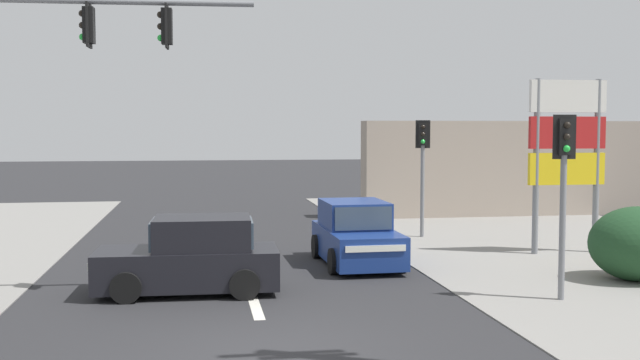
# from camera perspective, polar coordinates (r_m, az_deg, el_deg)

# --- Properties ---
(ground_plane) EXTENTS (140.00, 140.00, 0.00)m
(ground_plane) POSITION_cam_1_polar(r_m,az_deg,el_deg) (11.40, -3.84, -12.85)
(ground_plane) COLOR #28282B
(lane_dash_mid) EXTENTS (0.20, 2.40, 0.01)m
(lane_dash_mid) POSITION_cam_1_polar(r_m,az_deg,el_deg) (14.29, -5.00, -9.40)
(lane_dash_mid) COLOR silver
(lane_dash_mid) RESTS_ON ground
(lane_dash_far) EXTENTS (0.20, 2.40, 0.01)m
(lane_dash_far) POSITION_cam_1_polar(r_m,az_deg,el_deg) (19.18, -6.13, -5.99)
(lane_dash_far) COLOR silver
(lane_dash_far) RESTS_ON ground
(traffic_signal_mast) EXTENTS (5.29, 0.51, 6.00)m
(traffic_signal_mast) POSITION_cam_1_polar(r_m,az_deg,el_deg) (15.17, -20.05, 6.92)
(traffic_signal_mast) COLOR slate
(traffic_signal_mast) RESTS_ON ground
(pedestal_signal_right_kerb) EXTENTS (0.44, 0.30, 3.56)m
(pedestal_signal_right_kerb) POSITION_cam_1_polar(r_m,az_deg,el_deg) (14.90, 18.08, 0.36)
(pedestal_signal_right_kerb) COLOR slate
(pedestal_signal_right_kerb) RESTS_ON ground
(pedestal_signal_far_median) EXTENTS (0.43, 0.31, 3.56)m
(pedestal_signal_far_median) POSITION_cam_1_polar(r_m,az_deg,el_deg) (22.80, 7.83, 1.66)
(pedestal_signal_far_median) COLOR slate
(pedestal_signal_far_median) RESTS_ON ground
(shopping_plaza_sign) EXTENTS (2.10, 0.16, 4.60)m
(shopping_plaza_sign) POSITION_cam_1_polar(r_m,az_deg,el_deg) (20.66, 18.31, 2.85)
(shopping_plaza_sign) COLOR slate
(shopping_plaza_sign) RESTS_ON ground
(shopfront_wall_far) EXTENTS (12.00, 1.00, 3.60)m
(shopfront_wall_far) POSITION_cam_1_polar(r_m,az_deg,el_deg) (29.47, 14.80, 0.86)
(shopfront_wall_far) COLOR #A39384
(shopfront_wall_far) RESTS_ON ground
(hatchback_receding_far) EXTENTS (3.68, 1.87, 1.53)m
(hatchback_receding_far) POSITION_cam_1_polar(r_m,az_deg,el_deg) (15.30, -9.75, -5.88)
(hatchback_receding_far) COLOR black
(hatchback_receding_far) RESTS_ON ground
(hatchback_kerbside_parked) EXTENTS (1.83, 3.66, 1.53)m
(hatchback_kerbside_parked) POSITION_cam_1_polar(r_m,az_deg,el_deg) (18.27, 2.76, -4.24)
(hatchback_kerbside_parked) COLOR navy
(hatchback_kerbside_parked) RESTS_ON ground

